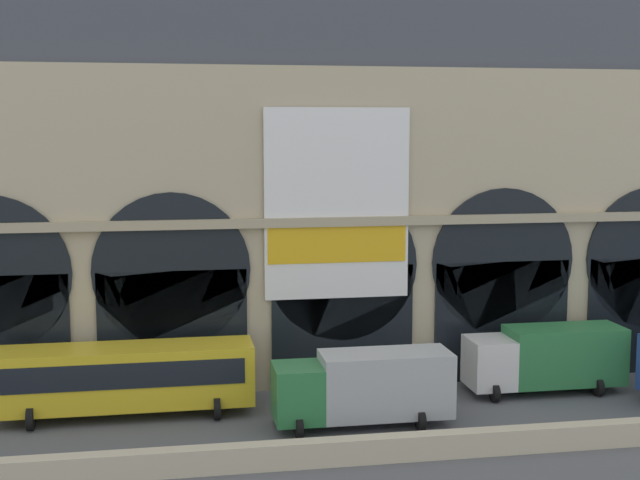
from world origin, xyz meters
TOP-DOWN VIEW (x-y plane):
  - ground_plane at (0.00, 0.00)m, footprint 200.00×200.00m
  - quay_parapet_wall at (0.00, -4.49)m, footprint 90.00×0.70m
  - station_building at (0.03, 7.77)m, footprint 49.83×5.95m
  - bus_midwest at (-10.11, 2.42)m, footprint 11.00×3.25m
  - box_truck_center at (-0.16, -0.51)m, footprint 7.50×2.91m
  - box_truck_mideast at (9.38, 2.56)m, footprint 7.50×2.91m

SIDE VIEW (x-z plane):
  - ground_plane at x=0.00m, z-range 0.00..0.00m
  - quay_parapet_wall at x=0.00m, z-range 0.00..0.97m
  - box_truck_center at x=-0.16m, z-range 0.14..3.26m
  - box_truck_mideast at x=9.38m, z-range 0.14..3.26m
  - bus_midwest at x=-10.11m, z-range 0.23..3.33m
  - station_building at x=0.03m, z-range -0.26..19.05m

